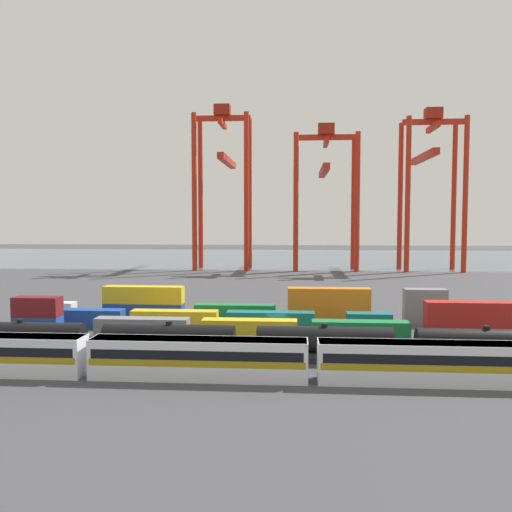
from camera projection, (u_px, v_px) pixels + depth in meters
The scene contains 27 objects.
ground_plane at pixel (284, 293), 113.33m from camera, with size 420.00×420.00×0.00m, color #424247.
harbour_water at pixel (290, 258), 216.89m from camera, with size 400.00×110.00×0.01m, color #475B6B.
passenger_train at pixel (199, 357), 52.12m from camera, with size 64.58×3.14×3.90m.
freight_tank_row at pixel (324, 344), 58.43m from camera, with size 82.35×2.70×4.16m.
shipping_container_0 at pixel (38, 326), 71.25m from camera, with size 6.04×2.44×2.60m, color #1C4299.
shipping_container_1 at pixel (37, 307), 71.07m from camera, with size 6.04×2.44×2.60m, color maroon.
shipping_container_2 at pixel (142, 328), 70.19m from camera, with size 12.10×2.44×2.60m, color slate.
shipping_container_3 at pixel (250, 330), 69.14m from camera, with size 12.10×2.44×2.60m, color gold.
shipping_container_4 at pixel (360, 331), 68.09m from camera, with size 12.10×2.44×2.60m, color #197538.
shipping_container_5 at pixel (475, 333), 67.04m from camera, with size 12.10×2.44×2.60m, color #AD211C.
shipping_container_6 at pixel (475, 312), 66.86m from camera, with size 12.10×2.44×2.60m, color #AD211C.
shipping_container_8 at pixel (81, 318), 77.00m from camera, with size 12.10×2.44×2.60m, color #1C4299.
shipping_container_9 at pixel (175, 320), 75.99m from camera, with size 12.10×2.44×2.60m, color gold.
shipping_container_10 at pixel (271, 321), 74.98m from camera, with size 12.10×2.44×2.60m, color #146066.
shipping_container_11 at pixel (369, 322), 73.97m from camera, with size 6.04×2.44×2.60m, color #146066.
shipping_container_12 at pixel (470, 324), 72.95m from camera, with size 6.04×2.44×2.60m, color slate.
shipping_container_15 at pixel (55, 311), 83.52m from camera, with size 6.04×2.44×2.60m, color silver.
shipping_container_16 at pixel (144, 312), 82.47m from camera, with size 12.10×2.44×2.60m, color #1C4299.
shipping_container_17 at pixel (144, 295), 82.29m from camera, with size 12.10×2.44×2.60m, color gold.
shipping_container_18 at pixel (235, 313), 81.42m from camera, with size 12.10×2.44×2.60m, color #197538.
shipping_container_19 at pixel (329, 314), 80.37m from camera, with size 12.10×2.44×2.60m, color orange.
shipping_container_20 at pixel (329, 297), 80.19m from camera, with size 12.10×2.44×2.60m, color orange.
shipping_container_21 at pixel (425, 315), 79.32m from camera, with size 6.04×2.44×2.60m, color slate.
shipping_container_22 at pixel (425, 298), 79.14m from camera, with size 6.04×2.44×2.60m, color slate.
gantry_crane_west at pixel (224, 173), 167.46m from camera, with size 17.15×34.05×49.81m.
gantry_crane_central at pixel (325, 182), 165.56m from camera, with size 19.39×34.57×43.75m.
gantry_crane_east at pixel (430, 174), 162.72m from camera, with size 17.75×33.77×47.88m.
Camera 1 is at (2.70, -72.66, 15.33)m, focal length 38.13 mm.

